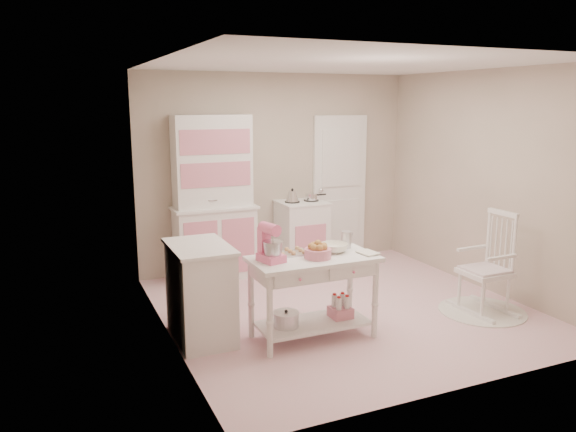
% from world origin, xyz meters
% --- Properties ---
extents(room_shell, '(3.84, 3.84, 2.62)m').
position_xyz_m(room_shell, '(0.00, 0.00, 1.65)').
color(room_shell, pink).
rests_on(room_shell, ground).
extents(door, '(0.82, 0.05, 2.04)m').
position_xyz_m(door, '(0.95, 1.87, 1.02)').
color(door, white).
rests_on(door, ground).
extents(hutch, '(1.06, 0.50, 2.08)m').
position_xyz_m(hutch, '(-0.96, 1.66, 1.04)').
color(hutch, white).
rests_on(hutch, ground).
extents(stove, '(0.62, 0.57, 0.92)m').
position_xyz_m(stove, '(0.24, 1.61, 0.46)').
color(stove, white).
rests_on(stove, ground).
extents(base_cabinet, '(0.54, 0.84, 0.92)m').
position_xyz_m(base_cabinet, '(-1.63, -0.13, 0.46)').
color(base_cabinet, white).
rests_on(base_cabinet, ground).
extents(lace_rug, '(0.92, 0.92, 0.01)m').
position_xyz_m(lace_rug, '(1.32, -0.67, 0.01)').
color(lace_rug, white).
rests_on(lace_rug, ground).
extents(rocking_chair, '(0.51, 0.74, 1.10)m').
position_xyz_m(rocking_chair, '(1.32, -0.67, 0.55)').
color(rocking_chair, white).
rests_on(rocking_chair, ground).
extents(work_table, '(1.20, 0.60, 0.80)m').
position_xyz_m(work_table, '(-0.65, -0.53, 0.40)').
color(work_table, white).
rests_on(work_table, ground).
extents(stand_mixer, '(0.26, 0.32, 0.34)m').
position_xyz_m(stand_mixer, '(-1.07, -0.51, 0.97)').
color(stand_mixer, pink).
rests_on(stand_mixer, work_table).
extents(cookie_tray, '(0.34, 0.24, 0.02)m').
position_xyz_m(cookie_tray, '(-0.80, -0.35, 0.81)').
color(cookie_tray, silver).
rests_on(cookie_tray, work_table).
extents(bread_basket, '(0.25, 0.25, 0.09)m').
position_xyz_m(bread_basket, '(-0.63, -0.58, 0.85)').
color(bread_basket, pink).
rests_on(bread_basket, work_table).
extents(mixing_bowl, '(0.27, 0.27, 0.08)m').
position_xyz_m(mixing_bowl, '(-0.39, -0.45, 0.84)').
color(mixing_bowl, white).
rests_on(mixing_bowl, work_table).
extents(metal_pitcher, '(0.10, 0.10, 0.17)m').
position_xyz_m(metal_pitcher, '(-0.21, -0.37, 0.89)').
color(metal_pitcher, silver).
rests_on(metal_pitcher, work_table).
extents(recipe_book, '(0.18, 0.22, 0.02)m').
position_xyz_m(recipe_book, '(-0.20, -0.65, 0.81)').
color(recipe_book, white).
rests_on(recipe_book, work_table).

